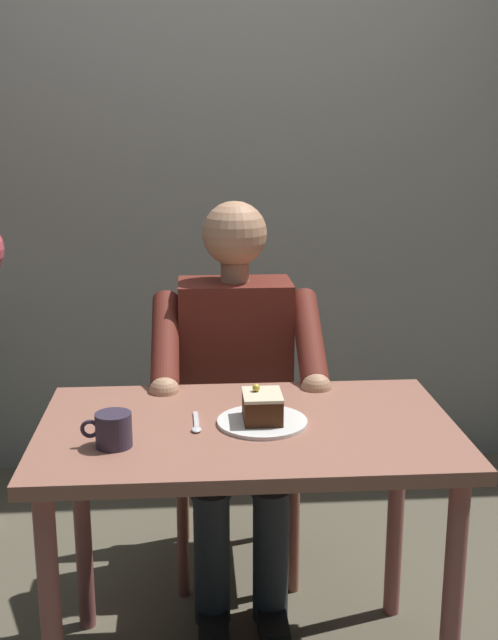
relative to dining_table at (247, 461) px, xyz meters
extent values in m
cube|color=gray|center=(0.00, -1.50, 0.85)|extent=(6.40, 0.12, 3.00)
cube|color=#8E5A49|center=(0.00, 0.00, 0.08)|extent=(1.07, 0.65, 0.04)
cylinder|color=#97514C|center=(-0.47, 0.26, -0.28)|extent=(0.05, 0.05, 0.73)
cylinder|color=#97514C|center=(0.47, 0.26, -0.28)|extent=(0.05, 0.05, 0.73)
cylinder|color=#97514C|center=(-0.47, -0.26, -0.28)|extent=(0.05, 0.05, 0.73)
cylinder|color=#97514C|center=(0.47, -0.26, -0.28)|extent=(0.05, 0.05, 0.73)
cube|color=#995140|center=(0.00, -0.59, -0.20)|extent=(0.42, 0.42, 0.04)
cube|color=#995140|center=(0.00, -0.78, 0.04)|extent=(0.38, 0.04, 0.45)
cylinder|color=#995140|center=(-0.18, -0.41, -0.43)|extent=(0.04, 0.04, 0.45)
cylinder|color=#995140|center=(0.18, -0.41, -0.43)|extent=(0.04, 0.04, 0.45)
cylinder|color=#995140|center=(-0.18, -0.77, -0.43)|extent=(0.04, 0.04, 0.45)
cylinder|color=#995140|center=(0.18, -0.77, -0.43)|extent=(0.04, 0.04, 0.45)
cube|color=maroon|center=(0.00, -0.57, 0.09)|extent=(0.36, 0.22, 0.54)
sphere|color=tan|center=(0.00, -0.57, 0.51)|extent=(0.20, 0.20, 0.20)
cylinder|color=tan|center=(0.00, -0.57, 0.39)|extent=(0.09, 0.09, 0.06)
cylinder|color=maroon|center=(-0.22, -0.43, 0.21)|extent=(0.08, 0.33, 0.26)
sphere|color=tan|center=(-0.22, -0.27, 0.10)|extent=(0.09, 0.09, 0.09)
cylinder|color=maroon|center=(0.22, -0.43, 0.21)|extent=(0.08, 0.33, 0.26)
sphere|color=tan|center=(0.22, -0.27, 0.10)|extent=(0.09, 0.09, 0.09)
cylinder|color=#252A2F|center=(-0.09, -0.45, -0.20)|extent=(0.13, 0.38, 0.14)
cylinder|color=#252A2F|center=(0.09, -0.45, -0.20)|extent=(0.13, 0.38, 0.14)
cylinder|color=#252A2F|center=(-0.09, -0.27, -0.44)|extent=(0.11, 0.11, 0.43)
cube|color=black|center=(-0.09, -0.21, -0.63)|extent=(0.09, 0.22, 0.05)
cylinder|color=#252A2F|center=(0.09, -0.27, -0.44)|extent=(0.11, 0.11, 0.43)
cube|color=black|center=(0.09, -0.21, -0.63)|extent=(0.09, 0.22, 0.05)
cylinder|color=white|center=(-0.04, 0.00, 0.11)|extent=(0.23, 0.23, 0.01)
cube|color=#3F1E0D|center=(-0.04, 0.00, 0.14)|extent=(0.10, 0.12, 0.06)
cube|color=beige|center=(-0.04, 0.00, 0.18)|extent=(0.10, 0.12, 0.01)
sphere|color=gold|center=(-0.02, -0.02, 0.19)|extent=(0.02, 0.02, 0.02)
cylinder|color=#322939|center=(0.33, 0.12, 0.14)|extent=(0.09, 0.09, 0.08)
torus|color=#322939|center=(0.38, 0.12, 0.15)|extent=(0.05, 0.01, 0.05)
cylinder|color=black|center=(0.33, 0.12, 0.18)|extent=(0.08, 0.08, 0.01)
cube|color=silver|center=(0.13, -0.03, 0.10)|extent=(0.01, 0.11, 0.01)
ellipsoid|color=silver|center=(0.13, 0.04, 0.11)|extent=(0.03, 0.04, 0.01)
camera|label=1|loc=(0.13, 1.88, 0.85)|focal=44.14mm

